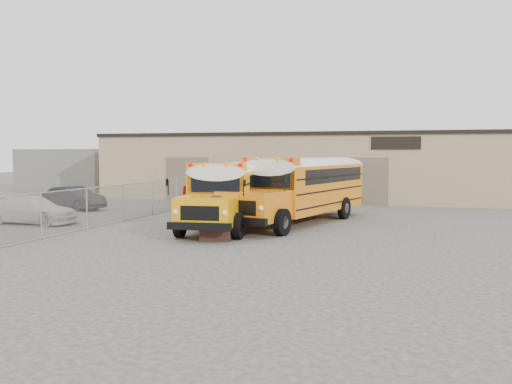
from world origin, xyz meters
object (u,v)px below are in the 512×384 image
(school_bus_right, at_px, (351,179))
(car_white, at_px, (32,210))
(car_dark, at_px, (74,198))
(school_bus_left, at_px, (259,181))
(tarp_bundle, at_px, (216,217))

(school_bus_right, distance_m, car_white, 17.11)
(car_white, xyz_separation_m, car_dark, (-2.11, 6.21, 0.03))
(school_bus_left, height_order, car_white, school_bus_left)
(tarp_bundle, xyz_separation_m, car_dark, (-12.14, 8.31, -0.20))
(school_bus_left, bearing_deg, tarp_bundle, -81.85)
(car_dark, bearing_deg, school_bus_right, -58.40)
(school_bus_left, relative_size, school_bus_right, 0.93)
(school_bus_right, bearing_deg, school_bus_left, -154.93)
(car_white, bearing_deg, tarp_bundle, -100.18)
(school_bus_left, relative_size, car_dark, 2.49)
(school_bus_right, height_order, car_white, school_bus_right)
(school_bus_left, bearing_deg, car_dark, -168.74)
(tarp_bundle, bearing_deg, school_bus_right, 75.24)
(school_bus_right, xyz_separation_m, car_dark, (-15.49, -4.38, -1.14))
(school_bus_left, xyz_separation_m, car_dark, (-10.65, -2.12, -1.02))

